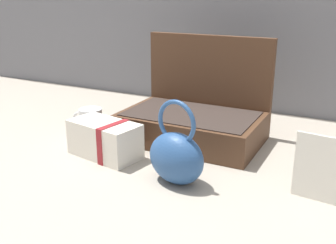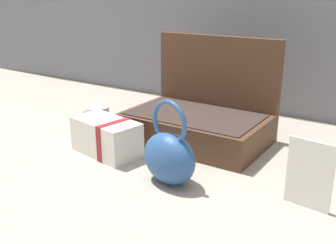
{
  "view_description": "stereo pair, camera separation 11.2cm",
  "coord_description": "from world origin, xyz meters",
  "px_view_note": "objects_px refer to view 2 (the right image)",
  "views": [
    {
      "loc": [
        0.5,
        -0.97,
        0.46
      ],
      "look_at": [
        0.01,
        -0.02,
        0.1
      ],
      "focal_mm": 42.71,
      "sensor_mm": 36.0,
      "label": 1
    },
    {
      "loc": [
        0.59,
        -0.91,
        0.46
      ],
      "look_at": [
        0.01,
        -0.02,
        0.1
      ],
      "focal_mm": 42.71,
      "sensor_mm": 36.0,
      "label": 2
    }
  ],
  "objects_px": {
    "open_suitcase": "(200,117)",
    "coffee_mug": "(98,120)",
    "teal_pouch_handbag": "(169,156)",
    "info_card_left": "(309,175)",
    "cream_toiletry_bag": "(107,137)"
  },
  "relations": [
    {
      "from": "teal_pouch_handbag",
      "to": "open_suitcase",
      "type": "bearing_deg",
      "value": 105.19
    },
    {
      "from": "cream_toiletry_bag",
      "to": "open_suitcase",
      "type": "bearing_deg",
      "value": 55.88
    },
    {
      "from": "coffee_mug",
      "to": "teal_pouch_handbag",
      "type": "bearing_deg",
      "value": -23.32
    },
    {
      "from": "teal_pouch_handbag",
      "to": "cream_toiletry_bag",
      "type": "xyz_separation_m",
      "value": [
        -0.25,
        0.06,
        -0.02
      ]
    },
    {
      "from": "info_card_left",
      "to": "open_suitcase",
      "type": "bearing_deg",
      "value": 156.03
    },
    {
      "from": "open_suitcase",
      "to": "info_card_left",
      "type": "distance_m",
      "value": 0.47
    },
    {
      "from": "cream_toiletry_bag",
      "to": "coffee_mug",
      "type": "bearing_deg",
      "value": 141.54
    },
    {
      "from": "open_suitcase",
      "to": "teal_pouch_handbag",
      "type": "xyz_separation_m",
      "value": [
        0.08,
        -0.31,
        -0.0
      ]
    },
    {
      "from": "teal_pouch_handbag",
      "to": "cream_toiletry_bag",
      "type": "height_order",
      "value": "teal_pouch_handbag"
    },
    {
      "from": "open_suitcase",
      "to": "coffee_mug",
      "type": "xyz_separation_m",
      "value": [
        -0.31,
        -0.14,
        -0.03
      ]
    },
    {
      "from": "open_suitcase",
      "to": "info_card_left",
      "type": "xyz_separation_m",
      "value": [
        0.4,
        -0.24,
        0.0
      ]
    },
    {
      "from": "open_suitcase",
      "to": "coffee_mug",
      "type": "relative_size",
      "value": 3.81
    },
    {
      "from": "info_card_left",
      "to": "cream_toiletry_bag",
      "type": "bearing_deg",
      "value": -172.07
    },
    {
      "from": "teal_pouch_handbag",
      "to": "coffee_mug",
      "type": "distance_m",
      "value": 0.43
    },
    {
      "from": "open_suitcase",
      "to": "teal_pouch_handbag",
      "type": "height_order",
      "value": "open_suitcase"
    }
  ]
}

